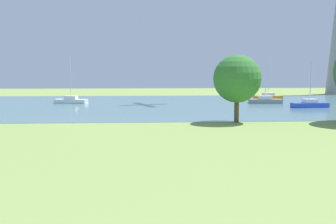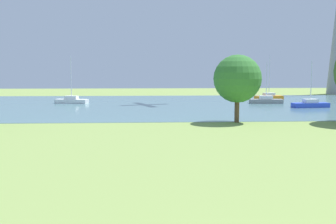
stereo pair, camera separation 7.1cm
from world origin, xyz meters
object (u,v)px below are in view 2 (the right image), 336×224
at_px(tree_mid_shore, 237,79).
at_px(sailboat_blue, 310,104).
at_px(sailboat_white, 72,100).
at_px(sailboat_gray, 266,100).
at_px(sailboat_orange, 269,97).

bearing_deg(tree_mid_shore, sailboat_blue, 48.06).
relative_size(sailboat_white, tree_mid_shore, 1.10).
relative_size(sailboat_gray, sailboat_orange, 0.82).
relative_size(sailboat_white, sailboat_orange, 0.95).
bearing_deg(sailboat_gray, tree_mid_shore, -113.26).
distance_m(sailboat_white, sailboat_orange, 32.06).
xyz_separation_m(sailboat_white, tree_mid_shore, (19.36, -23.08, 3.61)).
bearing_deg(sailboat_white, tree_mid_shore, -50.00).
distance_m(sailboat_gray, sailboat_white, 28.66).
height_order(sailboat_white, tree_mid_shore, sailboat_white).
xyz_separation_m(sailboat_gray, tree_mid_shore, (-9.26, -21.53, 3.62)).
bearing_deg(sailboat_orange, tree_mid_shore, -112.39).
bearing_deg(sailboat_gray, sailboat_white, 176.92).
relative_size(sailboat_gray, sailboat_white, 0.86).
relative_size(sailboat_gray, tree_mid_shore, 0.95).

